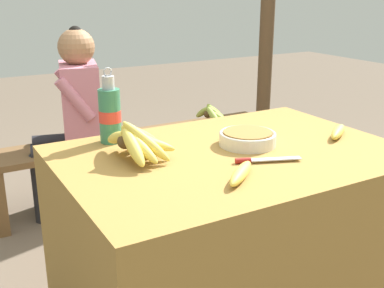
# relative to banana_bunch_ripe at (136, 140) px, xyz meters

# --- Properties ---
(market_counter) EXTENTS (1.28, 0.89, 0.68)m
(market_counter) POSITION_rel_banana_bunch_ripe_xyz_m (0.35, -0.10, -0.42)
(market_counter) COLOR olive
(market_counter) RESTS_ON ground_plane
(banana_bunch_ripe) EXTENTS (0.21, 0.32, 0.16)m
(banana_bunch_ripe) POSITION_rel_banana_bunch_ripe_xyz_m (0.00, 0.00, 0.00)
(banana_bunch_ripe) COLOR #4C381E
(banana_bunch_ripe) RESTS_ON market_counter
(serving_bowl) EXTENTS (0.22, 0.22, 0.06)m
(serving_bowl) POSITION_rel_banana_bunch_ripe_xyz_m (0.44, -0.07, -0.04)
(serving_bowl) COLOR silver
(serving_bowl) RESTS_ON market_counter
(water_bottle) EXTENTS (0.09, 0.09, 0.30)m
(water_bottle) POSITION_rel_banana_bunch_ripe_xyz_m (-0.01, 0.24, 0.04)
(water_bottle) COLOR #337556
(water_bottle) RESTS_ON market_counter
(loose_banana_front) EXTENTS (0.19, 0.17, 0.04)m
(loose_banana_front) POSITION_rel_banana_bunch_ripe_xyz_m (0.22, -0.34, -0.05)
(loose_banana_front) COLOR #E0C64C
(loose_banana_front) RESTS_ON market_counter
(loose_banana_side) EXTENTS (0.18, 0.14, 0.04)m
(loose_banana_side) POSITION_rel_banana_bunch_ripe_xyz_m (0.83, -0.16, -0.05)
(loose_banana_side) COLOR #E0C64C
(loose_banana_side) RESTS_ON market_counter
(knife) EXTENTS (0.23, 0.11, 0.02)m
(knife) POSITION_rel_banana_bunch_ripe_xyz_m (0.36, -0.25, -0.06)
(knife) COLOR #BCBCC1
(knife) RESTS_ON market_counter
(wooden_bench) EXTENTS (1.88, 0.32, 0.40)m
(wooden_bench) POSITION_rel_banana_bunch_ripe_xyz_m (0.47, 1.12, -0.42)
(wooden_bench) COLOR brown
(wooden_bench) RESTS_ON ground_plane
(seated_vendor) EXTENTS (0.45, 0.42, 1.08)m
(seated_vendor) POSITION_rel_banana_bunch_ripe_xyz_m (0.09, 1.09, -0.14)
(seated_vendor) COLOR #232328
(seated_vendor) RESTS_ON ground_plane
(banana_bunch_green) EXTENTS (0.18, 0.31, 0.15)m
(banana_bunch_green) POSITION_rel_banana_bunch_ripe_xyz_m (1.02, 1.11, -0.29)
(banana_bunch_green) COLOR #4C381E
(banana_bunch_green) RESTS_ON wooden_bench
(support_post_far) EXTENTS (0.11, 0.11, 2.29)m
(support_post_far) POSITION_rel_banana_bunch_ripe_xyz_m (1.63, 1.34, 0.39)
(support_post_far) COLOR #4C3823
(support_post_far) RESTS_ON ground_plane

